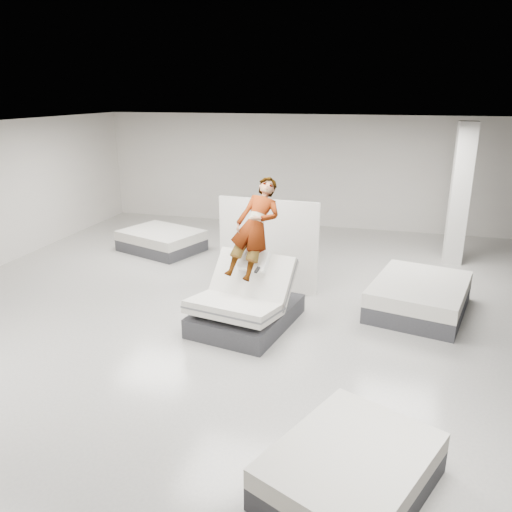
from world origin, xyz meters
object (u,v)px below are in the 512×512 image
Objects in this scene: flat_bed_right_far at (419,296)px; flat_bed_right_near at (351,471)px; person at (254,249)px; remote at (257,270)px; column at (460,195)px; hero_bed at (246,305)px; flat_bed_left_far at (162,241)px; divider_panel at (268,245)px.

flat_bed_right_far is 4.76m from flat_bed_right_near.
remote is (0.15, -0.39, -0.23)m from person.
column is at bearing 62.96° from remote.
person is 3.15m from flat_bed_right_far.
person is at bearing 79.16° from hero_bed.
remote is at bearing -12.50° from hero_bed.
column reaches higher than flat_bed_left_far.
hero_bed reaches higher than flat_bed_left_far.
remote is 0.04× the size of column.
flat_bed_right_far is at bearing 39.41° from remote.
divider_panel is (-0.04, 1.72, 0.55)m from hero_bed.
person reaches higher than flat_bed_right_near.
flat_bed_right_far is at bearing 31.52° from person.
divider_panel reaches higher than hero_bed.
person reaches higher than divider_panel.
flat_bed_left_far is (-6.08, 2.11, -0.03)m from flat_bed_right_far.
person reaches higher than flat_bed_right_far.
remote is 5.01m from flat_bed_left_far.
person is at bearing -131.58° from column.
flat_bed_right_far is at bearing -105.59° from column.
divider_panel is 0.96× the size of flat_bed_right_near.
flat_bed_left_far is at bearing 127.77° from flat_bed_right_near.
divider_panel is at bearing 173.61° from flat_bed_right_far.
flat_bed_right_near is at bearing -49.72° from remote.
hero_bed is 5.93m from column.
flat_bed_right_near is 8.04m from column.
divider_panel is 0.63× the size of column.
divider_panel is at bearing 112.63° from flat_bed_right_near.
remote is at bearing -77.37° from divider_panel.
remote is 0.07× the size of flat_bed_right_near.
remote reaches higher than flat_bed_right_far.
person reaches higher than flat_bed_left_far.
column reaches higher than person.
flat_bed_right_far is (2.80, 1.06, -0.99)m from person.
hero_bed is at bearing 178.34° from remote.
flat_bed_left_far is (-3.18, 1.79, -0.66)m from divider_panel.
hero_bed is 4.77m from flat_bed_left_far.
hero_bed is 0.66× the size of column.
flat_bed_left_far is at bearing 146.88° from person.
flat_bed_right_far reaches higher than flat_bed_right_near.
column is at bearing 40.40° from divider_panel.
hero_bed reaches higher than flat_bed_right_near.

